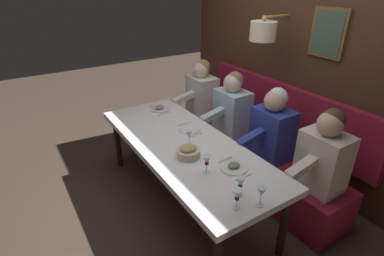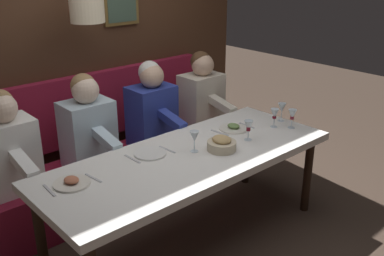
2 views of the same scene
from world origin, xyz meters
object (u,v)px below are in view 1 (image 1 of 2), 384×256
(wine_glass_0, at_px, (189,134))
(wine_glass_4, at_px, (240,183))
(diner_middle, at_px, (232,106))
(wine_glass_2, at_px, (261,192))
(diner_far, at_px, (201,91))
(dining_table, at_px, (184,148))
(diner_near, at_px, (272,127))
(diner_nearest, at_px, (324,154))
(wine_glass_1, at_px, (237,195))
(bread_bowl, at_px, (188,152))
(wine_glass_3, at_px, (207,161))

(wine_glass_0, bearing_deg, wine_glass_4, -95.40)
(diner_middle, distance_m, wine_glass_2, 1.67)
(wine_glass_0, bearing_deg, diner_far, 51.02)
(dining_table, bearing_deg, diner_near, -20.05)
(diner_nearest, distance_m, wine_glass_2, 0.90)
(diner_nearest, height_order, wine_glass_1, diner_nearest)
(diner_near, bearing_deg, diner_far, 90.00)
(diner_middle, height_order, diner_far, same)
(wine_glass_0, xyz_separation_m, wine_glass_2, (-0.03, -1.01, 0.00))
(wine_glass_2, bearing_deg, diner_near, 40.21)
(diner_middle, bearing_deg, diner_near, -90.00)
(diner_nearest, distance_m, diner_middle, 1.28)
(dining_table, height_order, wine_glass_0, wine_glass_0)
(bread_bowl, bearing_deg, dining_table, 67.79)
(diner_nearest, bearing_deg, wine_glass_1, -176.70)
(diner_middle, distance_m, diner_far, 0.66)
(diner_near, bearing_deg, diner_nearest, -90.00)
(diner_nearest, height_order, diner_far, same)
(wine_glass_3, distance_m, wine_glass_4, 0.38)
(diner_far, height_order, wine_glass_3, diner_far)
(diner_nearest, height_order, wine_glass_2, diner_nearest)
(diner_far, bearing_deg, wine_glass_1, -117.71)
(dining_table, bearing_deg, wine_glass_1, -99.67)
(diner_nearest, xyz_separation_m, diner_middle, (0.00, 1.28, 0.00))
(wine_glass_3, bearing_deg, diner_far, 57.34)
(diner_nearest, bearing_deg, wine_glass_4, 177.83)
(diner_far, distance_m, wine_glass_0, 1.37)
(diner_far, xyz_separation_m, wine_glass_1, (-1.05, -2.01, 0.04))
(diner_nearest, distance_m, bread_bowl, 1.21)
(diner_far, height_order, wine_glass_0, diner_far)
(wine_glass_1, bearing_deg, diner_nearest, 3.30)
(wine_glass_2, bearing_deg, wine_glass_3, 99.54)
(wine_glass_3, bearing_deg, wine_glass_4, -83.86)
(diner_far, distance_m, wine_glass_2, 2.26)
(wine_glass_0, xyz_separation_m, wine_glass_3, (-0.12, -0.47, -0.00))
(diner_middle, height_order, wine_glass_4, diner_middle)
(diner_far, xyz_separation_m, wine_glass_0, (-0.86, -1.06, 0.04))
(wine_glass_2, xyz_separation_m, wine_glass_3, (-0.09, 0.54, -0.00))
(wine_glass_1, height_order, wine_glass_3, same)
(bread_bowl, bearing_deg, wine_glass_3, -90.70)
(dining_table, distance_m, diner_nearest, 1.30)
(diner_near, bearing_deg, wine_glass_4, -148.05)
(diner_nearest, height_order, wine_glass_4, diner_nearest)
(diner_nearest, bearing_deg, diner_far, 90.00)
(diner_middle, bearing_deg, wine_glass_2, -122.22)
(diner_near, relative_size, wine_glass_4, 4.82)
(wine_glass_2, height_order, wine_glass_3, same)
(wine_glass_4, bearing_deg, bread_bowl, 93.15)
(diner_nearest, bearing_deg, wine_glass_2, -171.67)
(diner_far, xyz_separation_m, bread_bowl, (-0.98, -1.24, -0.03))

